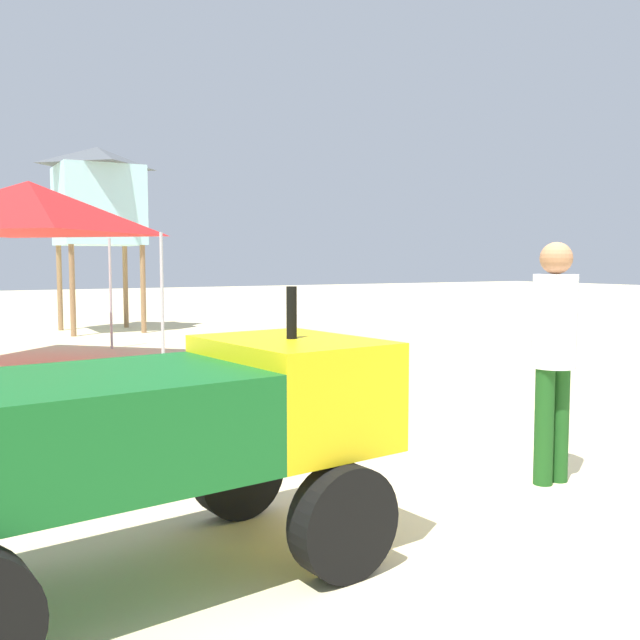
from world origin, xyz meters
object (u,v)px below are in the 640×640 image
at_px(surfboard_pile, 281,406).
at_px(lifeguard_tower, 98,196).
at_px(traffic_cone_near, 337,362).
at_px(lifeguard_near_center, 554,345).
at_px(utility_cart, 161,430).
at_px(popup_canopy, 29,208).

relative_size(surfboard_pile, lifeguard_tower, 0.59).
bearing_deg(traffic_cone_near, lifeguard_near_center, -101.57).
height_order(surfboard_pile, traffic_cone_near, traffic_cone_near).
xyz_separation_m(utility_cart, traffic_cone_near, (3.94, 4.76, -0.52)).
relative_size(popup_canopy, lifeguard_tower, 0.76).
relative_size(surfboard_pile, lifeguard_near_center, 1.42).
bearing_deg(lifeguard_tower, traffic_cone_near, -81.89).
bearing_deg(traffic_cone_near, utility_cart, -129.58).
distance_m(lifeguard_near_center, popup_canopy, 8.73).
bearing_deg(popup_canopy, lifeguard_tower, 66.55).
xyz_separation_m(lifeguard_near_center, popup_canopy, (-2.46, 8.25, 1.44)).
bearing_deg(popup_canopy, surfboard_pile, -73.26).
distance_m(utility_cart, popup_canopy, 8.57).
height_order(lifeguard_near_center, lifeguard_tower, lifeguard_tower).
xyz_separation_m(utility_cart, surfboard_pile, (2.17, 2.94, -0.63)).
xyz_separation_m(lifeguard_tower, traffic_cone_near, (1.23, -8.64, -2.89)).
bearing_deg(lifeguard_tower, surfboard_pile, -92.95).
bearing_deg(utility_cart, traffic_cone_near, 50.42).
distance_m(surfboard_pile, traffic_cone_near, 2.54).
xyz_separation_m(surfboard_pile, popup_canopy, (-1.64, 5.44, 2.32)).
height_order(lifeguard_tower, traffic_cone_near, lifeguard_tower).
bearing_deg(surfboard_pile, traffic_cone_near, 45.73).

